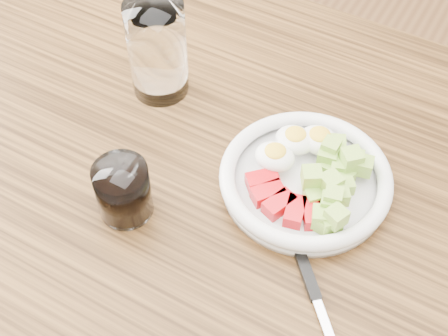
# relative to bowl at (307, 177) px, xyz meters

# --- Properties ---
(dining_table) EXTENTS (1.50, 0.90, 0.77)m
(dining_table) POSITION_rel_bowl_xyz_m (-0.09, -0.06, -0.12)
(dining_table) COLOR brown
(dining_table) RESTS_ON ground
(bowl) EXTENTS (0.24, 0.24, 0.06)m
(bowl) POSITION_rel_bowl_xyz_m (0.00, 0.00, 0.00)
(bowl) COLOR white
(bowl) RESTS_ON dining_table
(fork) EXTENTS (0.16, 0.17, 0.01)m
(fork) POSITION_rel_bowl_xyz_m (0.07, -0.14, -0.02)
(fork) COLOR black
(fork) RESTS_ON dining_table
(water_glass) EXTENTS (0.09, 0.09, 0.16)m
(water_glass) POSITION_rel_bowl_xyz_m (-0.28, 0.07, 0.06)
(water_glass) COLOR white
(water_glass) RESTS_ON dining_table
(coffee_glass) EXTENTS (0.07, 0.07, 0.08)m
(coffee_glass) POSITION_rel_bowl_xyz_m (-0.20, -0.15, 0.02)
(coffee_glass) COLOR white
(coffee_glass) RESTS_ON dining_table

